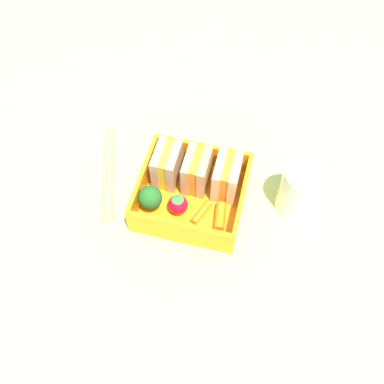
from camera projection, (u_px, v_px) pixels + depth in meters
ground_plane at (192, 205)px, 66.66cm from camera, size 120.00×120.00×2.00cm
bento_tray at (192, 199)px, 65.31cm from camera, size 15.51×14.49×1.20cm
bento_rim at (192, 190)px, 63.00cm from camera, size 15.51×14.49×4.23cm
sandwich_left at (167, 165)px, 64.28cm from camera, size 3.57×5.71×6.05cm
sandwich_center_left at (197, 171)px, 63.70cm from camera, size 3.57×5.71×6.05cm
sandwich_center at (227, 177)px, 63.11cm from camera, size 3.57×5.71×6.05cm
broccoli_floret at (150, 198)px, 61.68cm from camera, size 3.51×3.51×4.44cm
strawberry_far_left at (178, 204)px, 62.28cm from camera, size 2.96×2.96×3.56cm
carrot_stick_left at (201, 212)px, 62.79cm from camera, size 2.49×4.14×1.05cm
carrot_stick_far_left at (220, 216)px, 62.16cm from camera, size 2.02×4.38×1.55cm
chopstick_pair at (109, 171)px, 68.42cm from camera, size 7.37×18.01×0.70cm
drinking_glass at (299, 189)px, 61.99cm from camera, size 5.80×5.80×8.40cm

